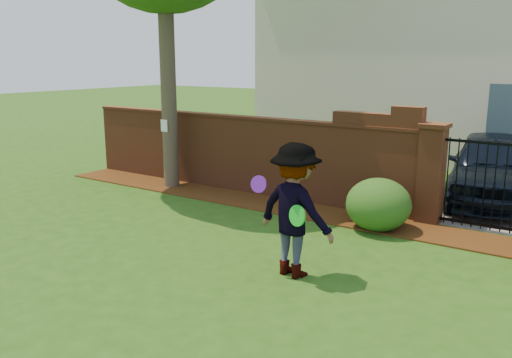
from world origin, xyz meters
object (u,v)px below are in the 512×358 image
Objects in this scene: man at (293,211)px; frisbee_green at (297,216)px; car at (493,169)px; frisbee_purple at (259,184)px.

man reaches higher than frisbee_green.
car reaches higher than frisbee_green.
frisbee_purple reaches higher than frisbee_green.
man is at bearing 25.09° from frisbee_purple.
man is at bearing -115.42° from car.
frisbee_purple is at bearing 176.55° from frisbee_green.
car is 15.10× the size of frisbee_green.
frisbee_purple is 0.84× the size of frisbee_green.
man reaches higher than frisbee_purple.
car reaches higher than frisbee_purple.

